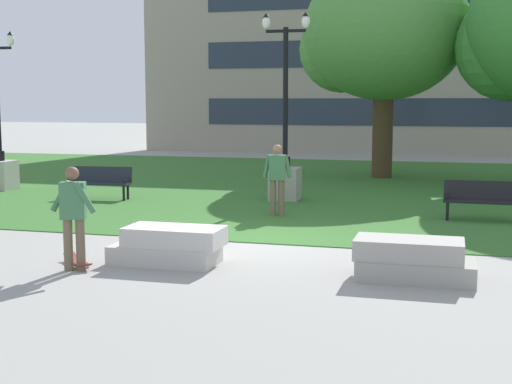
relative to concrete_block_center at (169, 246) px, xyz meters
name	(u,v)px	position (x,y,z in m)	size (l,w,h in m)	color
ground_plane	(250,243)	(0.84, 2.05, -0.31)	(140.00, 140.00, 0.00)	gray
grass_lawn	(332,185)	(0.84, 12.05, -0.30)	(40.00, 20.00, 0.02)	#336628
concrete_block_center	(169,246)	(0.00, 0.00, 0.00)	(1.91, 0.90, 0.64)	#BCB7B2
concrete_block_left	(413,260)	(4.06, -0.03, 0.00)	(1.84, 0.90, 0.64)	#9E9991
person_skateboarder	(73,212)	(-1.31, -0.87, 0.66)	(0.86, 0.35, 1.71)	brown
skateboard	(77,261)	(-1.43, -0.57, -0.22)	(0.87, 0.86, 0.14)	maroon
park_bench_near_left	(484,198)	(5.35, 5.99, 0.23)	(1.80, 0.55, 0.90)	black
park_bench_near_right	(100,180)	(-4.93, 6.95, 0.23)	(1.84, 0.68, 0.90)	#1E232D
lamp_post_right	(0,158)	(-8.92, 8.07, 0.70)	(1.32, 0.80, 4.84)	#ADA89E
lamp_post_center	(285,163)	(0.15, 8.14, 0.75)	(1.32, 0.80, 5.13)	gray
tree_near_right	(383,33)	(2.12, 14.86, 4.83)	(6.04, 5.76, 7.65)	#42301E
person_bystander_near_lawn	(277,176)	(0.59, 5.38, 0.68)	(0.73, 0.31, 1.71)	brown
building_facade_distant	(422,29)	(2.99, 26.54, 6.07)	(29.98, 1.03, 12.77)	gray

